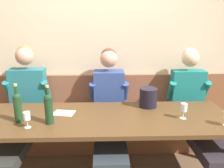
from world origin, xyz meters
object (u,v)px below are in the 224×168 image
object	(u,v)px
wine_bottle_amber_mid	(49,108)
wine_bottle_clear_water	(18,106)
person_right_seat	(197,112)
wine_glass_center_front	(27,116)
dining_table	(106,123)
person_left_seat	(110,110)
ice_bucket	(148,98)
person_center_left_seat	(20,112)
wall_bench	(106,127)
wine_glass_near_bucket	(184,108)

from	to	relation	value
wine_bottle_amber_mid	wine_bottle_clear_water	world-z (taller)	wine_bottle_clear_water
person_right_seat	wine_glass_center_front	xyz separation A→B (m)	(-1.73, -0.53, 0.20)
dining_table	wine_glass_center_front	world-z (taller)	wine_glass_center_front
wine_bottle_amber_mid	wine_glass_center_front	world-z (taller)	wine_bottle_amber_mid
wine_bottle_amber_mid	wine_bottle_clear_water	xyz separation A→B (m)	(-0.29, 0.04, -0.00)
person_left_seat	person_right_seat	bearing A→B (deg)	-2.18
person_left_seat	ice_bucket	bearing A→B (deg)	-11.95
wine_bottle_amber_mid	person_center_left_seat	bearing A→B (deg)	134.02
wall_bench	person_left_seat	size ratio (longest dim) A/B	2.13
wall_bench	wine_bottle_amber_mid	bearing A→B (deg)	-122.43
person_left_seat	person_right_seat	distance (m)	1.00
wine_glass_near_bucket	person_center_left_seat	bearing A→B (deg)	167.21
wine_bottle_clear_water	wine_glass_near_bucket	world-z (taller)	wine_bottle_clear_water
person_left_seat	wall_bench	bearing A→B (deg)	98.26
dining_table	person_left_seat	size ratio (longest dim) A/B	1.90
dining_table	wine_bottle_amber_mid	size ratio (longest dim) A/B	6.83
person_center_left_seat	wine_glass_near_bucket	size ratio (longest dim) A/B	8.78
ice_bucket	wine_bottle_amber_mid	size ratio (longest dim) A/B	0.57
wall_bench	person_center_left_seat	size ratio (longest dim) A/B	2.07
wine_glass_near_bucket	ice_bucket	bearing A→B (deg)	131.10
wine_glass_near_bucket	wine_glass_center_front	world-z (taller)	wine_glass_near_bucket
person_center_left_seat	person_right_seat	size ratio (longest dim) A/B	1.03
person_right_seat	wine_bottle_amber_mid	size ratio (longest dim) A/B	3.59
dining_table	wine_bottle_amber_mid	bearing A→B (deg)	-165.48
person_right_seat	wine_bottle_amber_mid	distance (m)	1.64
wine_glass_near_bucket	wine_glass_center_front	bearing A→B (deg)	-174.10
person_right_seat	ice_bucket	xyz separation A→B (m)	(-0.57, -0.05, 0.20)
dining_table	person_right_seat	distance (m)	1.09
wine_bottle_amber_mid	wine_glass_near_bucket	distance (m)	1.27
dining_table	wine_bottle_clear_water	world-z (taller)	wine_bottle_clear_water
person_center_left_seat	wine_bottle_amber_mid	world-z (taller)	person_center_left_seat
wall_bench	wine_bottle_clear_water	xyz separation A→B (m)	(-0.81, -0.77, 0.60)
person_left_seat	wine_glass_center_front	bearing A→B (deg)	-142.61
person_center_left_seat	ice_bucket	bearing A→B (deg)	-2.47
ice_bucket	wine_bottle_amber_mid	bearing A→B (deg)	-158.32
person_center_left_seat	wine_glass_center_front	bearing A→B (deg)	-64.07
person_left_seat	wine_bottle_clear_water	size ratio (longest dim) A/B	3.55
dining_table	wine_glass_center_front	distance (m)	0.75
person_center_left_seat	person_left_seat	size ratio (longest dim) A/B	1.03
person_center_left_seat	wine_glass_near_bucket	bearing A→B (deg)	-12.79
wine_glass_center_front	ice_bucket	bearing A→B (deg)	22.26
person_center_left_seat	person_right_seat	xyz separation A→B (m)	(1.99, -0.01, -0.02)
wine_glass_near_bucket	wine_glass_center_front	distance (m)	1.45
wall_bench	dining_table	size ratio (longest dim) A/B	1.12
wall_bench	wine_bottle_clear_water	distance (m)	1.26
wall_bench	person_right_seat	xyz separation A→B (m)	(1.04, -0.37, 0.35)
wall_bench	wine_glass_center_front	world-z (taller)	wall_bench
wall_bench	dining_table	distance (m)	0.77
dining_table	person_left_seat	bearing A→B (deg)	82.17
dining_table	wine_bottle_clear_water	size ratio (longest dim) A/B	6.76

